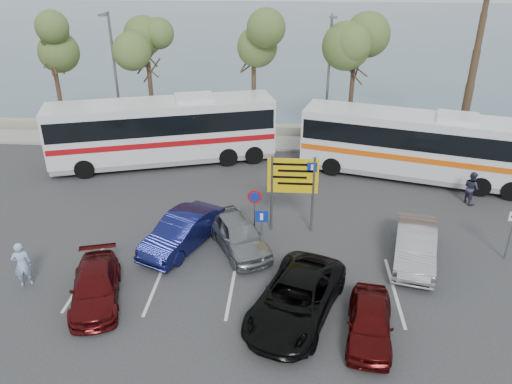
# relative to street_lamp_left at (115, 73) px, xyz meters

# --- Properties ---
(ground) EXTENTS (120.00, 120.00, 0.00)m
(ground) POSITION_rel_street_lamp_left_xyz_m (10.00, -13.52, -4.60)
(ground) COLOR #2F2F32
(ground) RESTS_ON ground
(kerb_strip) EXTENTS (44.00, 2.40, 0.15)m
(kerb_strip) POSITION_rel_street_lamp_left_xyz_m (10.00, 0.48, -4.52)
(kerb_strip) COLOR #9A968C
(kerb_strip) RESTS_ON ground
(seawall) EXTENTS (48.00, 0.80, 0.60)m
(seawall) POSITION_rel_street_lamp_left_xyz_m (10.00, 2.48, -4.30)
(seawall) COLOR gray
(seawall) RESTS_ON ground
(sea) EXTENTS (140.00, 140.00, 0.00)m
(sea) POSITION_rel_street_lamp_left_xyz_m (10.00, 46.48, -4.59)
(sea) COLOR #44626E
(sea) RESTS_ON ground
(tree_far_left) EXTENTS (3.20, 3.20, 7.60)m
(tree_far_left) POSITION_rel_street_lamp_left_xyz_m (-4.00, 0.48, 1.73)
(tree_far_left) COLOR #382619
(tree_far_left) RESTS_ON kerb_strip
(tree_left) EXTENTS (3.20, 3.20, 7.20)m
(tree_left) POSITION_rel_street_lamp_left_xyz_m (2.00, 0.48, 1.41)
(tree_left) COLOR #382619
(tree_left) RESTS_ON kerb_strip
(tree_mid) EXTENTS (3.20, 3.20, 8.00)m
(tree_mid) POSITION_rel_street_lamp_left_xyz_m (8.50, 0.48, 2.06)
(tree_mid) COLOR #382619
(tree_mid) RESTS_ON kerb_strip
(tree_right) EXTENTS (3.20, 3.20, 7.40)m
(tree_right) POSITION_rel_street_lamp_left_xyz_m (14.50, 0.48, 1.57)
(tree_right) COLOR #382619
(tree_right) RESTS_ON kerb_strip
(street_lamp_left) EXTENTS (0.45, 1.15, 8.01)m
(street_lamp_left) POSITION_rel_street_lamp_left_xyz_m (0.00, 0.00, 0.00)
(street_lamp_left) COLOR slate
(street_lamp_left) RESTS_ON kerb_strip
(street_lamp_right) EXTENTS (0.45, 1.15, 8.01)m
(street_lamp_right) POSITION_rel_street_lamp_left_xyz_m (13.00, 0.00, 0.00)
(street_lamp_right) COLOR slate
(street_lamp_right) RESTS_ON kerb_strip
(direction_sign) EXTENTS (2.20, 0.12, 3.60)m
(direction_sign) POSITION_rel_street_lamp_left_xyz_m (11.00, -10.32, -2.17)
(direction_sign) COLOR slate
(direction_sign) RESTS_ON ground
(sign_no_stop) EXTENTS (0.60, 0.08, 2.35)m
(sign_no_stop) POSITION_rel_street_lamp_left_xyz_m (9.40, -11.13, -3.02)
(sign_no_stop) COLOR slate
(sign_no_stop) RESTS_ON ground
(sign_parking) EXTENTS (0.50, 0.07, 2.25)m
(sign_parking) POSITION_rel_street_lamp_left_xyz_m (9.80, -12.73, -3.13)
(sign_parking) COLOR slate
(sign_parking) RESTS_ON ground
(sign_taxi) EXTENTS (0.50, 0.07, 2.20)m
(sign_taxi) POSITION_rel_street_lamp_left_xyz_m (19.80, -12.03, -3.18)
(sign_taxi) COLOR slate
(sign_taxi) RESTS_ON ground
(lane_markings) EXTENTS (12.02, 4.20, 0.01)m
(lane_markings) POSITION_rel_street_lamp_left_xyz_m (8.86, -14.52, -4.60)
(lane_markings) COLOR silver
(lane_markings) RESTS_ON ground
(coach_bus_left) EXTENTS (12.98, 6.21, 3.97)m
(coach_bus_left) POSITION_rel_street_lamp_left_xyz_m (3.50, -3.02, -2.76)
(coach_bus_left) COLOR silver
(coach_bus_left) RESTS_ON ground
(coach_bus_right) EXTENTS (12.46, 5.77, 3.81)m
(coach_bus_right) POSITION_rel_street_lamp_left_xyz_m (17.65, -4.11, -2.83)
(coach_bus_right) COLOR silver
(coach_bus_right) RESTS_ON ground
(car_silver_a) EXTENTS (3.43, 4.50, 1.43)m
(car_silver_a) POSITION_rel_street_lamp_left_xyz_m (8.80, -12.02, -3.88)
(car_silver_a) COLOR gray
(car_silver_a) RESTS_ON ground
(car_blue) EXTENTS (3.26, 4.72, 1.47)m
(car_blue) POSITION_rel_street_lamp_left_xyz_m (6.40, -12.02, -3.86)
(car_blue) COLOR #0F1448
(car_blue) RESTS_ON ground
(car_maroon) EXTENTS (2.69, 4.34, 1.17)m
(car_maroon) POSITION_rel_street_lamp_left_xyz_m (4.00, -15.80, -4.01)
(car_maroon) COLOR #4D0C0F
(car_maroon) RESTS_ON ground
(car_red) EXTENTS (1.94, 3.74, 1.22)m
(car_red) POSITION_rel_street_lamp_left_xyz_m (13.60, -17.01, -3.99)
(car_red) COLOR #440A09
(car_red) RESTS_ON ground
(suv_black) EXTENTS (3.98, 5.68, 1.44)m
(suv_black) POSITION_rel_street_lamp_left_xyz_m (11.20, -16.13, -3.88)
(suv_black) COLOR black
(suv_black) RESTS_ON ground
(car_silver_b) EXTENTS (2.47, 4.65, 1.46)m
(car_silver_b) POSITION_rel_street_lamp_left_xyz_m (16.00, -12.43, -3.87)
(car_silver_b) COLOR gray
(car_silver_b) RESTS_ON ground
(pedestrian_near) EXTENTS (0.80, 0.69, 1.86)m
(pedestrian_near) POSITION_rel_street_lamp_left_xyz_m (1.00, -15.12, -3.67)
(pedestrian_near) COLOR #96B2DB
(pedestrian_near) RESTS_ON ground
(pedestrian_far) EXTENTS (0.88, 0.98, 1.68)m
(pedestrian_far) POSITION_rel_street_lamp_left_xyz_m (19.86, -7.02, -3.76)
(pedestrian_far) COLOR #2E3045
(pedestrian_far) RESTS_ON ground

